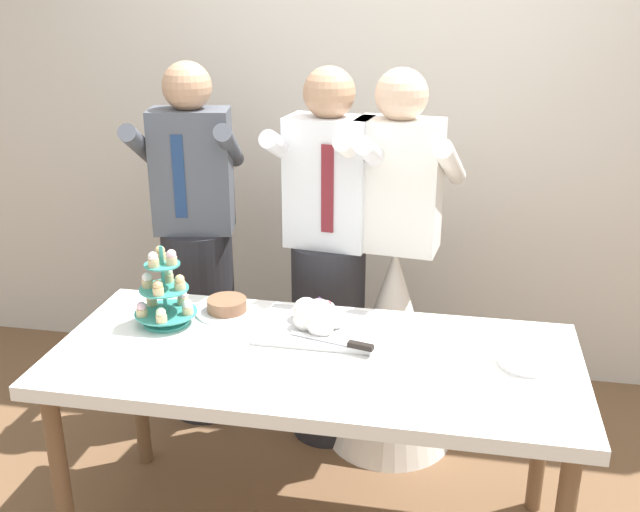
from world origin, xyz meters
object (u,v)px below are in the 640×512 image
object	(u,v)px
cupcake_stand	(164,295)
main_cake_tray	(318,321)
person_guest	(198,266)
dessert_table	(315,372)
person_groom	(328,282)
round_cake	(227,307)
person_bride	(393,321)
plate_stack	(525,359)

from	to	relation	value
cupcake_stand	main_cake_tray	bearing A→B (deg)	4.26
person_guest	dessert_table	bearing A→B (deg)	-48.06
cupcake_stand	person_groom	world-z (taller)	person_groom
round_cake	dessert_table	bearing A→B (deg)	-33.27
dessert_table	person_bride	bearing A→B (deg)	73.68
person_groom	cupcake_stand	bearing A→B (deg)	-131.28
person_bride	cupcake_stand	bearing A→B (deg)	-143.88
person_guest	plate_stack	bearing A→B (deg)	-27.47
plate_stack	person_groom	size ratio (longest dim) A/B	0.11
cupcake_stand	person_groom	bearing A→B (deg)	48.72
dessert_table	person_guest	bearing A→B (deg)	131.94
main_cake_tray	person_guest	world-z (taller)	person_guest
person_bride	person_guest	size ratio (longest dim) A/B	1.00
plate_stack	cupcake_stand	bearing A→B (deg)	176.62
dessert_table	round_cake	distance (m)	0.48
person_bride	main_cake_tray	bearing A→B (deg)	-113.10
dessert_table	round_cake	xyz separation A→B (m)	(-0.39, 0.26, 0.10)
plate_stack	person_guest	size ratio (longest dim) A/B	0.11
round_cake	cupcake_stand	bearing A→B (deg)	-145.80
main_cake_tray	plate_stack	world-z (taller)	main_cake_tray
main_cake_tray	person_groom	size ratio (longest dim) A/B	0.26
round_cake	person_bride	xyz separation A→B (m)	(0.60, 0.45, -0.22)
dessert_table	plate_stack	bearing A→B (deg)	4.15
cupcake_stand	person_groom	distance (m)	0.78
round_cake	person_groom	distance (m)	0.55
main_cake_tray	person_groom	xyz separation A→B (m)	(-0.06, 0.54, -0.07)
plate_stack	person_groom	bearing A→B (deg)	139.96
round_cake	person_guest	world-z (taller)	person_guest
dessert_table	person_guest	distance (m)	1.05
main_cake_tray	round_cake	xyz separation A→B (m)	(-0.37, 0.09, -0.02)
dessert_table	round_cake	bearing A→B (deg)	146.73
plate_stack	person_guest	bearing A→B (deg)	152.53
person_bride	person_guest	xyz separation A→B (m)	(-0.91, 0.07, 0.16)
person_groom	person_bride	size ratio (longest dim) A/B	1.00
person_groom	person_guest	world-z (taller)	same
plate_stack	person_bride	size ratio (longest dim) A/B	0.11
dessert_table	person_groom	xyz separation A→B (m)	(-0.08, 0.70, 0.05)
main_cake_tray	plate_stack	distance (m)	0.73
main_cake_tray	person_guest	distance (m)	0.91
main_cake_tray	person_groom	world-z (taller)	person_groom
cupcake_stand	main_cake_tray	xyz separation A→B (m)	(0.56, 0.04, -0.07)
main_cake_tray	cupcake_stand	bearing A→B (deg)	-175.74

